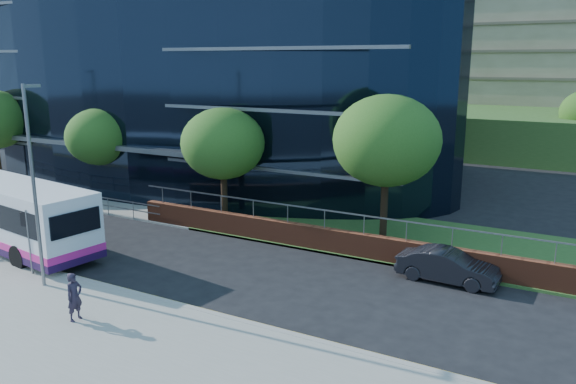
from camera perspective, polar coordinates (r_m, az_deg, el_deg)
The scene contains 14 objects.
ground at distance 30.90m, azimuth -27.16°, elevation -5.20°, with size 200.00×200.00×0.00m, color black.
far_forecourt at distance 41.97m, azimuth -19.47°, elevation 0.16°, with size 50.00×8.00×0.10m, color gray.
grass_verge at distance 28.45m, azimuth 25.75°, elevation -6.44°, with size 36.00×8.00×0.12m, color #2D511E.
glass_office at distance 46.82m, azimuth -9.40°, elevation 11.84°, with size 44.00×23.10×16.00m.
retaining_wall at distance 25.23m, azimuth 16.20°, elevation -6.72°, with size 34.00×0.40×2.11m.
guard_railings at distance 40.93m, azimuth -25.58°, elevation 0.40°, with size 24.00×0.05×1.10m.
street_sign at distance 25.87m, azimuth -24.90°, elevation -3.37°, with size 0.85×0.09×2.80m.
tree_far_b at distance 38.07m, azimuth -18.60°, elevation 5.33°, with size 4.29×4.29×6.05m.
tree_far_c at distance 31.04m, azimuth -6.63°, elevation 4.89°, with size 4.62×4.62×6.51m.
tree_far_d at distance 27.73m, azimuth 9.99°, elevation 5.15°, with size 5.28×5.28×7.44m.
streetlight_east at distance 23.82m, azimuth -24.41°, elevation 1.02°, with size 0.15×0.77×8.00m.
city_bus at distance 30.67m, azimuth -26.87°, elevation -1.84°, with size 12.61×4.47×3.34m.
parked_car at distance 24.35m, azimuth 15.91°, elevation -7.25°, with size 1.44×4.13×1.36m, color black.
pedestrian at distance 21.09m, azimuth -20.88°, elevation -9.91°, with size 0.63×0.41×1.73m, color #292030.
Camera 1 is at (24.86, -16.00, 8.99)m, focal length 35.00 mm.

